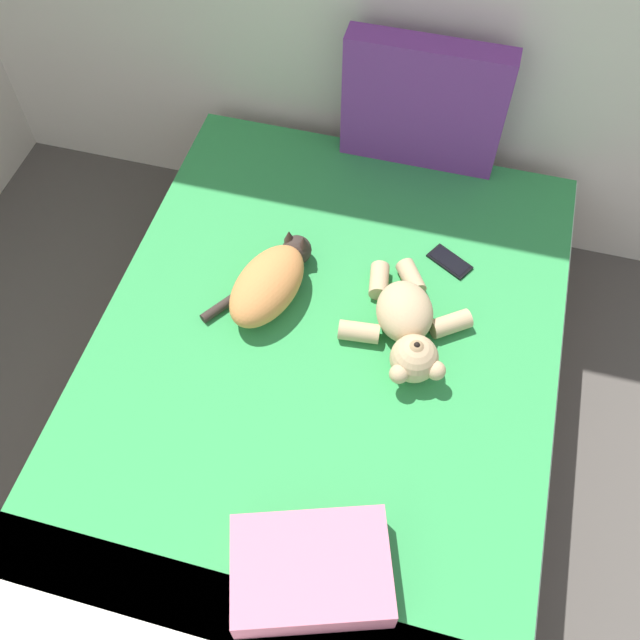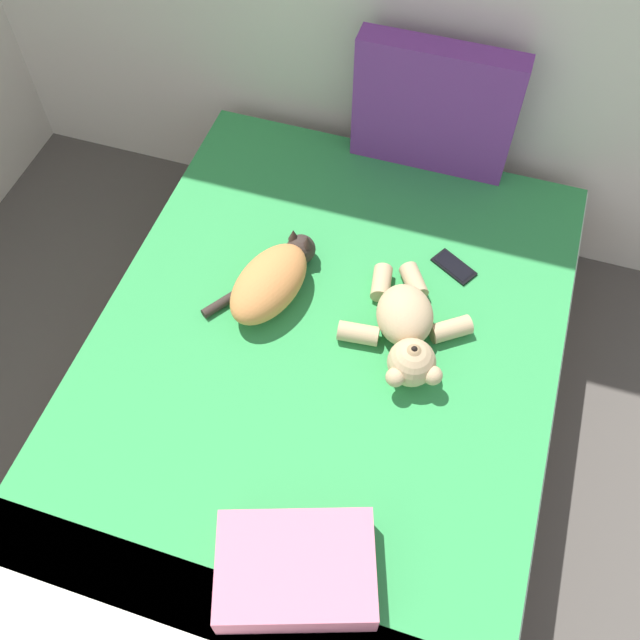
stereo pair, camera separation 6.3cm
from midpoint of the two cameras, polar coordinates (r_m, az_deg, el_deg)
name	(u,v)px [view 2 (the right image)]	position (r m, az deg, el deg)	size (l,w,h in m)	color
bed	(318,395)	(2.45, 0.60, -5.94)	(1.50, 2.04, 0.47)	brown
patterned_cushion	(434,108)	(2.66, 9.72, 16.14)	(0.57, 0.10, 0.49)	#72338C
cat	(272,280)	(2.32, -3.02, 3.15)	(0.32, 0.42, 0.15)	#D18447
teddy_bear	(406,329)	(2.24, 7.63, -0.75)	(0.41, 0.49, 0.16)	tan
cell_phone	(454,267)	(2.48, 11.23, 4.13)	(0.16, 0.14, 0.01)	black
throw_pillow	(296,570)	(1.93, -0.94, -19.12)	(0.40, 0.28, 0.11)	#D1728C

